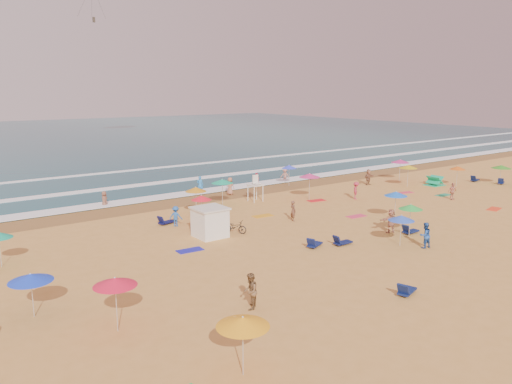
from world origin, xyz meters
TOP-DOWN VIEW (x-y plane):
  - ground at (0.00, 0.00)m, footprint 220.00×220.00m
  - ocean at (0.00, 84.00)m, footprint 220.00×140.00m
  - wet_sand at (0.00, 12.50)m, footprint 220.00×220.00m
  - surf_foam at (0.00, 21.32)m, footprint 200.00×18.70m
  - cabana at (-6.74, 1.17)m, footprint 2.00×2.00m
  - cabana_roof at (-6.74, 1.17)m, footprint 2.20×2.20m
  - bicycle at (-4.84, 0.87)m, footprint 1.51×1.82m
  - lifeguard_stand at (2.59, 8.47)m, footprint 1.20×1.20m
  - beach_umbrellas at (3.26, 0.30)m, footprint 50.99×28.79m
  - loungers at (2.69, -3.65)m, footprint 58.34×20.33m
  - towels at (2.39, -3.35)m, footprint 46.94×21.11m
  - popup_tents at (23.93, -1.44)m, footprint 3.97×11.42m
  - beachgoers at (2.66, 3.33)m, footprint 41.41×26.68m

SIDE VIEW (x-z plane):
  - ground at x=0.00m, z-range 0.00..0.00m
  - ocean at x=0.00m, z-range -0.09..0.09m
  - wet_sand at x=0.00m, z-range 0.01..0.01m
  - towels at x=2.39m, z-range 0.00..0.03m
  - surf_foam at x=0.00m, z-range 0.08..0.12m
  - loungers at x=2.69m, z-range 0.00..0.34m
  - bicycle at x=-4.84m, z-range 0.00..0.94m
  - popup_tents at x=23.93m, z-range 0.00..1.20m
  - beachgoers at x=2.66m, z-range -0.22..1.78m
  - cabana at x=-6.74m, z-range 0.00..2.00m
  - lifeguard_stand at x=2.59m, z-range 0.00..2.10m
  - cabana_roof at x=-6.74m, z-range 2.00..2.12m
  - beach_umbrellas at x=3.26m, z-range 1.74..2.51m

